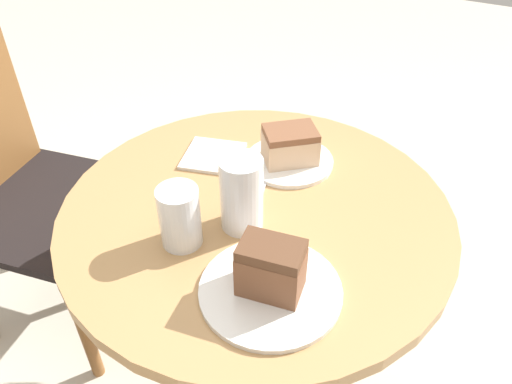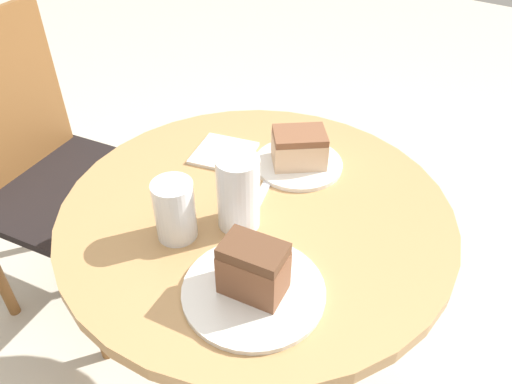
{
  "view_description": "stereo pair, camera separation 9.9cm",
  "coord_description": "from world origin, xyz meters",
  "px_view_note": "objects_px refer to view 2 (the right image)",
  "views": [
    {
      "loc": [
        -0.69,
        -0.36,
        1.38
      ],
      "look_at": [
        0.0,
        0.0,
        0.76
      ],
      "focal_mm": 35.0,
      "sensor_mm": 36.0,
      "label": 1
    },
    {
      "loc": [
        -0.63,
        -0.44,
        1.38
      ],
      "look_at": [
        0.0,
        0.0,
        0.76
      ],
      "focal_mm": 35.0,
      "sensor_mm": 36.0,
      "label": 2
    }
  ],
  "objects_px": {
    "plate_far": "(254,291)",
    "glass_water": "(175,213)",
    "plate_near": "(298,164)",
    "cake_slice_near": "(299,148)",
    "chair": "(51,171)",
    "glass_lemonade": "(238,195)",
    "cake_slice_far": "(253,269)"
  },
  "relations": [
    {
      "from": "plate_near",
      "to": "plate_far",
      "type": "xyz_separation_m",
      "value": [
        -0.36,
        -0.13,
        0.0
      ]
    },
    {
      "from": "cake_slice_near",
      "to": "glass_water",
      "type": "distance_m",
      "value": 0.33
    },
    {
      "from": "cake_slice_far",
      "to": "glass_water",
      "type": "distance_m",
      "value": 0.2
    },
    {
      "from": "plate_far",
      "to": "cake_slice_far",
      "type": "distance_m",
      "value": 0.05
    },
    {
      "from": "chair",
      "to": "glass_lemonade",
      "type": "xyz_separation_m",
      "value": [
        -0.06,
        -0.77,
        0.3
      ]
    },
    {
      "from": "plate_near",
      "to": "glass_water",
      "type": "relative_size",
      "value": 1.65
    },
    {
      "from": "chair",
      "to": "cake_slice_far",
      "type": "distance_m",
      "value": 0.96
    },
    {
      "from": "glass_lemonade",
      "to": "glass_water",
      "type": "distance_m",
      "value": 0.12
    },
    {
      "from": "chair",
      "to": "plate_far",
      "type": "height_order",
      "value": "chair"
    },
    {
      "from": "chair",
      "to": "glass_water",
      "type": "xyz_separation_m",
      "value": [
        -0.16,
        -0.69,
        0.29
      ]
    },
    {
      "from": "plate_far",
      "to": "glass_water",
      "type": "xyz_separation_m",
      "value": [
        0.03,
        0.2,
        0.05
      ]
    },
    {
      "from": "cake_slice_near",
      "to": "glass_lemonade",
      "type": "distance_m",
      "value": 0.23
    },
    {
      "from": "cake_slice_near",
      "to": "glass_water",
      "type": "height_order",
      "value": "glass_water"
    },
    {
      "from": "cake_slice_far",
      "to": "glass_water",
      "type": "height_order",
      "value": "glass_water"
    },
    {
      "from": "glass_water",
      "to": "plate_far",
      "type": "bearing_deg",
      "value": -99.56
    },
    {
      "from": "chair",
      "to": "glass_water",
      "type": "relative_size",
      "value": 7.69
    },
    {
      "from": "plate_near",
      "to": "glass_water",
      "type": "bearing_deg",
      "value": 167.67
    },
    {
      "from": "cake_slice_near",
      "to": "glass_lemonade",
      "type": "xyz_separation_m",
      "value": [
        -0.23,
        -0.01,
        0.02
      ]
    },
    {
      "from": "chair",
      "to": "plate_far",
      "type": "bearing_deg",
      "value": -112.03
    },
    {
      "from": "chair",
      "to": "plate_near",
      "type": "distance_m",
      "value": 0.82
    },
    {
      "from": "glass_water",
      "to": "cake_slice_far",
      "type": "bearing_deg",
      "value": -99.56
    },
    {
      "from": "plate_near",
      "to": "cake_slice_near",
      "type": "xyz_separation_m",
      "value": [
        -0.0,
        0.0,
        0.04
      ]
    },
    {
      "from": "plate_near",
      "to": "glass_lemonade",
      "type": "distance_m",
      "value": 0.24
    },
    {
      "from": "chair",
      "to": "plate_near",
      "type": "height_order",
      "value": "chair"
    },
    {
      "from": "plate_near",
      "to": "cake_slice_near",
      "type": "relative_size",
      "value": 1.4
    },
    {
      "from": "plate_far",
      "to": "glass_water",
      "type": "distance_m",
      "value": 0.21
    },
    {
      "from": "cake_slice_far",
      "to": "cake_slice_near",
      "type": "bearing_deg",
      "value": 19.91
    },
    {
      "from": "glass_water",
      "to": "glass_lemonade",
      "type": "bearing_deg",
      "value": -39.5
    },
    {
      "from": "chair",
      "to": "cake_slice_near",
      "type": "bearing_deg",
      "value": -87.46
    },
    {
      "from": "cake_slice_near",
      "to": "glass_lemonade",
      "type": "relative_size",
      "value": 0.94
    },
    {
      "from": "glass_lemonade",
      "to": "glass_water",
      "type": "bearing_deg",
      "value": 140.5
    },
    {
      "from": "plate_far",
      "to": "glass_water",
      "type": "bearing_deg",
      "value": 80.44
    }
  ]
}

